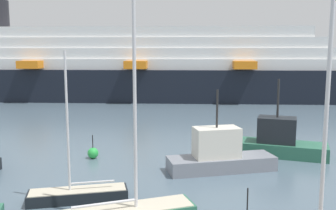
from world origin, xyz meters
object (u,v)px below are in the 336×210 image
(sailboat_1, at_px, (78,193))
(fishing_boat_0, at_px, (219,155))
(fishing_boat_1, at_px, (273,142))
(channel_buoy_0, at_px, (93,153))
(cruise_ship, at_px, (93,67))

(sailboat_1, bearing_deg, fishing_boat_0, -159.74)
(fishing_boat_1, height_order, channel_buoy_0, fishing_boat_1)
(fishing_boat_1, bearing_deg, channel_buoy_0, -157.18)
(sailboat_1, relative_size, cruise_ship, 0.09)
(sailboat_1, height_order, fishing_boat_0, sailboat_1)
(fishing_boat_1, bearing_deg, cruise_ship, 139.05)
(fishing_boat_0, height_order, cruise_ship, cruise_ship)
(fishing_boat_0, bearing_deg, sailboat_1, 19.66)
(sailboat_1, distance_m, cruise_ship, 41.06)
(fishing_boat_0, relative_size, channel_buoy_0, 4.19)
(fishing_boat_0, relative_size, cruise_ship, 0.08)
(sailboat_1, distance_m, fishing_boat_0, 8.86)
(sailboat_1, relative_size, fishing_boat_1, 0.92)
(fishing_boat_0, distance_m, cruise_ship, 38.54)
(sailboat_1, distance_m, channel_buoy_0, 7.37)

